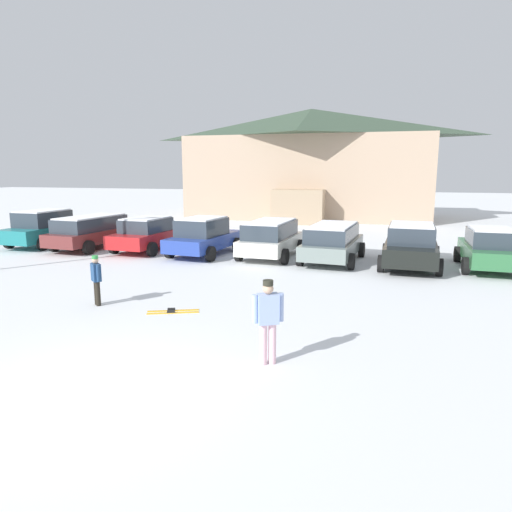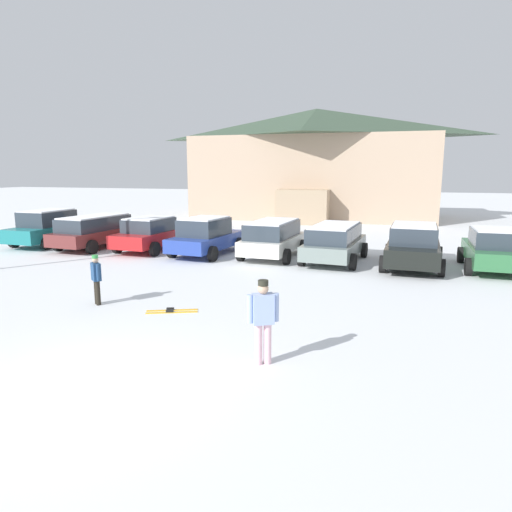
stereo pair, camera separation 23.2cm
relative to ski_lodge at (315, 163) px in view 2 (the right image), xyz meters
The scene contains 13 objects.
ground 31.53m from the ski_lodge, 86.54° to the right, with size 160.00×160.00×0.00m, color silver.
ski_lodge is the anchor object (origin of this frame).
parked_teal_hatchback 21.33m from the ski_lodge, 118.64° to the right, with size 2.21×4.75×1.78m.
parked_maroon_van 20.32m from the ski_lodge, 111.27° to the right, with size 2.47×4.82×1.57m.
parked_red_sedan 19.27m from the ski_lodge, 103.25° to the right, with size 2.36×4.42×1.57m.
parked_blue_hatchback 19.12m from the ski_lodge, 94.29° to the right, with size 2.48×4.41×1.68m.
parked_white_suv 18.86m from the ski_lodge, 85.06° to the right, with size 2.33×4.26×1.60m.
parked_grey_wagon 19.42m from the ski_lodge, 77.11° to the right, with size 2.46×4.61×1.54m.
parked_black_sedan 20.48m from the ski_lodge, 68.78° to the right, with size 2.38×4.72×1.70m.
parked_green_coupe 21.41m from the ski_lodge, 61.35° to the right, with size 2.11×4.03×1.60m.
skier_teen_in_navy_coat 27.03m from the ski_lodge, 92.56° to the right, with size 0.43×0.37×1.41m.
skier_adult_in_blue_parka 29.73m from the ski_lodge, 81.48° to the right, with size 0.55×0.41×1.67m.
pair_of_skis 27.13m from the ski_lodge, 87.66° to the right, with size 1.36×0.81×0.08m.
Camera 2 is at (4.87, -6.01, 3.68)m, focal length 32.00 mm.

